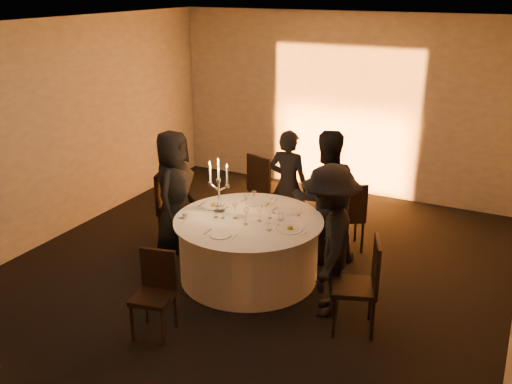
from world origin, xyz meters
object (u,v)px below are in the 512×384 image
at_px(chair_back_right, 348,213).
at_px(guest_back_left, 288,185).
at_px(guest_back_right, 325,197).
at_px(chair_front, 155,288).
at_px(chair_right, 363,280).
at_px(guest_left, 174,191).
at_px(guest_right, 329,241).
at_px(candelabra, 219,194).
at_px(banquet_table, 249,248).
at_px(coffee_cup, 185,215).
at_px(chair_back_left, 264,184).
at_px(chair_left, 171,203).

relative_size(chair_back_right, guest_back_left, 0.62).
bearing_deg(guest_back_right, chair_front, 28.63).
distance_m(chair_right, chair_front, 2.13).
bearing_deg(chair_right, guest_back_right, -164.76).
bearing_deg(guest_back_left, guest_left, 41.19).
bearing_deg(chair_back_right, chair_front, 34.79).
distance_m(chair_front, guest_back_right, 2.52).
distance_m(chair_right, guest_right, 0.55).
xyz_separation_m(guest_back_right, candelabra, (-1.07, -0.81, 0.14)).
bearing_deg(guest_left, banquet_table, -114.82).
relative_size(chair_right, candelabra, 1.47).
height_order(guest_right, coffee_cup, guest_right).
height_order(chair_back_right, guest_back_right, guest_back_right).
bearing_deg(chair_back_left, candelabra, 113.93).
distance_m(chair_left, chair_back_right, 2.41).
bearing_deg(guest_right, chair_right, 52.38).
relative_size(chair_back_left, candelabra, 1.50).
height_order(banquet_table, guest_right, guest_right).
bearing_deg(guest_back_right, guest_back_left, -70.10).
xyz_separation_m(chair_front, guest_back_left, (0.29, 2.72, 0.29)).
xyz_separation_m(chair_back_left, chair_back_right, (1.44, -0.40, -0.05)).
bearing_deg(chair_left, guest_back_left, -74.70).
bearing_deg(guest_left, coffee_cup, -148.51).
distance_m(chair_left, chair_front, 2.14).
height_order(chair_left, chair_back_right, chair_left).
relative_size(guest_left, coffee_cup, 15.05).
xyz_separation_m(chair_right, guest_back_right, (-0.91, 1.33, 0.29)).
height_order(banquet_table, chair_back_right, chair_back_right).
relative_size(chair_left, guest_back_left, 0.66).
height_order(chair_back_right, chair_front, chair_back_right).
bearing_deg(coffee_cup, guest_back_right, 39.99).
bearing_deg(guest_back_right, chair_right, 86.40).
relative_size(chair_front, guest_back_right, 0.51).
height_order(banquet_table, chair_back_left, chair_back_left).
relative_size(chair_back_left, chair_back_right, 1.08).
distance_m(guest_back_left, guest_right, 1.97).
bearing_deg(candelabra, chair_right, -14.56).
bearing_deg(banquet_table, guest_right, -15.40).
xyz_separation_m(chair_back_right, coffee_cup, (-1.55, -1.55, 0.25)).
bearing_deg(chair_front, guest_right, 26.49).
relative_size(chair_left, coffee_cup, 9.45).
bearing_deg(chair_back_left, chair_back_right, -177.63).
xyz_separation_m(chair_back_right, guest_left, (-2.11, -0.97, 0.28)).
bearing_deg(coffee_cup, guest_left, 133.90).
height_order(banquet_table, chair_front, chair_front).
height_order(guest_left, candelabra, guest_left).
bearing_deg(chair_left, chair_back_right, -86.82).
distance_m(chair_back_left, coffee_cup, 1.96).
bearing_deg(chair_back_left, chair_right, 153.19).
bearing_deg(chair_left, candelabra, -127.93).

